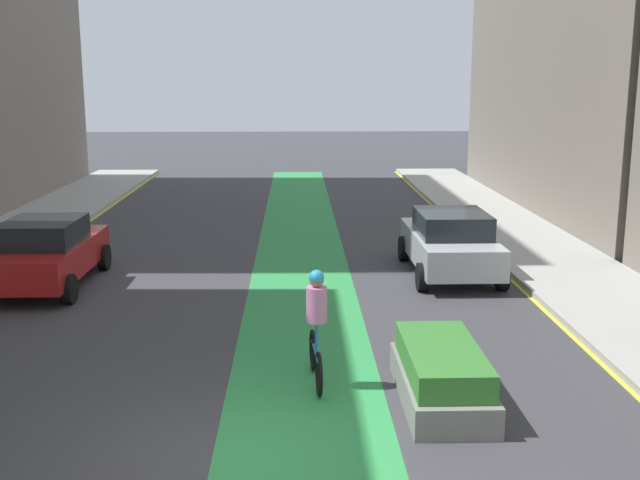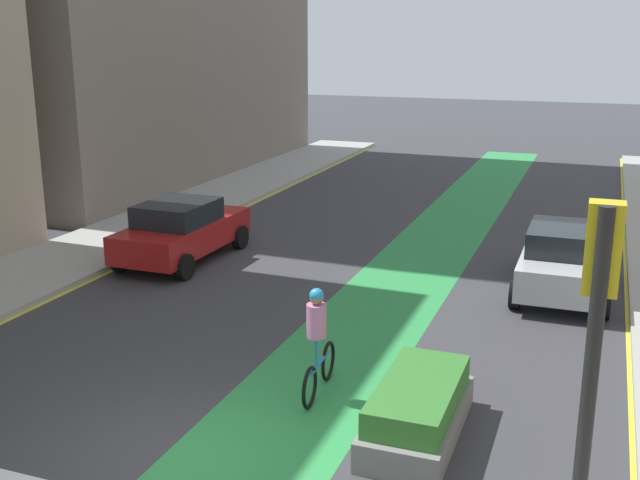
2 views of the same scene
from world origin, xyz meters
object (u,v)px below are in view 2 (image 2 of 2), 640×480
(traffic_signal_near_right, at_px, (596,322))
(car_silver_right_far, at_px, (565,259))
(car_red_left_far, at_px, (182,230))
(median_planter, at_px, (418,410))
(cyclist_in_lane, at_px, (318,340))

(traffic_signal_near_right, bearing_deg, car_silver_right_far, 94.09)
(traffic_signal_near_right, height_order, car_red_left_far, traffic_signal_near_right)
(traffic_signal_near_right, height_order, car_silver_right_far, traffic_signal_near_right)
(car_red_left_far, bearing_deg, traffic_signal_near_right, -41.30)
(traffic_signal_near_right, distance_m, median_planter, 4.03)
(cyclist_in_lane, relative_size, median_planter, 0.70)
(car_silver_right_far, bearing_deg, traffic_signal_near_right, -85.91)
(car_silver_right_far, distance_m, median_planter, 7.59)
(car_silver_right_far, relative_size, cyclist_in_lane, 2.27)
(cyclist_in_lane, bearing_deg, median_planter, -20.84)
(traffic_signal_near_right, relative_size, cyclist_in_lane, 2.22)
(cyclist_in_lane, distance_m, median_planter, 2.03)
(car_red_left_far, height_order, median_planter, car_red_left_far)
(cyclist_in_lane, xyz_separation_m, median_planter, (1.82, -0.69, -0.57))
(traffic_signal_near_right, relative_size, car_red_left_far, 0.98)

